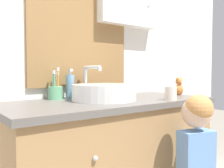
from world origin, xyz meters
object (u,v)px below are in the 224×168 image
at_px(soap_dispenser, 70,86).
at_px(child_figure, 196,154).
at_px(toothbrush_holder, 55,92).
at_px(drinking_cup, 171,93).
at_px(sink_basin, 104,92).
at_px(teddy_bear, 179,87).

xyz_separation_m(soap_dispenser, child_figure, (0.40, -0.66, -0.34)).
relative_size(toothbrush_holder, child_figure, 0.24).
bearing_deg(toothbrush_holder, drinking_cup, -39.78).
relative_size(sink_basin, drinking_cup, 5.26).
xyz_separation_m(sink_basin, toothbrush_holder, (-0.21, 0.22, -0.00)).
xyz_separation_m(child_figure, teddy_bear, (0.35, 0.39, 0.33)).
relative_size(sink_basin, toothbrush_holder, 2.19).
height_order(toothbrush_holder, drinking_cup, toothbrush_holder).
relative_size(child_figure, teddy_bear, 6.35).
bearing_deg(teddy_bear, child_figure, -132.00).
bearing_deg(teddy_bear, soap_dispenser, 160.13).
bearing_deg(soap_dispenser, sink_basin, -60.78).
xyz_separation_m(sink_basin, soap_dispenser, (-0.12, 0.21, 0.03)).
height_order(sink_basin, drinking_cup, sink_basin).
distance_m(teddy_bear, drinking_cup, 0.35).
xyz_separation_m(toothbrush_holder, child_figure, (0.50, -0.67, -0.31)).
xyz_separation_m(sink_basin, drinking_cup, (0.33, -0.24, -0.01)).
relative_size(toothbrush_holder, drinking_cup, 2.40).
distance_m(toothbrush_holder, drinking_cup, 0.71).
distance_m(soap_dispenser, drinking_cup, 0.64).
bearing_deg(teddy_bear, sink_basin, 174.39).
relative_size(child_figure, drinking_cup, 10.09).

